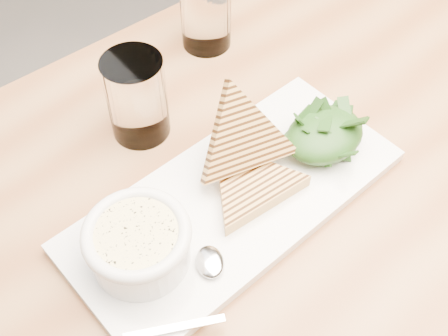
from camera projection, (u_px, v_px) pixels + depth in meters
floor at (265, 309)px, 1.39m from camera, size 6.00×6.00×0.00m
table_top at (315, 181)px, 0.73m from camera, size 1.22×0.82×0.04m
table_leg_br at (357, 72)px, 1.40m from camera, size 0.06×0.06×0.70m
platter at (234, 200)px, 0.68m from camera, size 0.43×0.21×0.02m
soup_bowl at (139, 247)px, 0.61m from camera, size 0.11×0.11×0.04m
soup at (136, 234)px, 0.58m from camera, size 0.09×0.09×0.01m
bowl_rim at (136, 233)px, 0.58m from camera, size 0.12×0.12×0.01m
sandwich_flat at (250, 185)px, 0.67m from camera, size 0.15×0.15×0.02m
sandwich_lean at (243, 138)px, 0.67m from camera, size 0.18×0.18×0.16m
salad_base at (324, 135)px, 0.71m from camera, size 0.11×0.09×0.04m
arugula_pile at (325, 132)px, 0.70m from camera, size 0.11×0.10×0.05m
spoon_bowl at (210, 262)px, 0.61m from camera, size 0.05×0.05×0.01m
spoon_handle at (175, 328)px, 0.57m from camera, size 0.10×0.05×0.00m
glass_near at (137, 98)px, 0.72m from camera, size 0.08×0.08×0.12m
glass_far at (206, 12)px, 0.83m from camera, size 0.08×0.08×0.12m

